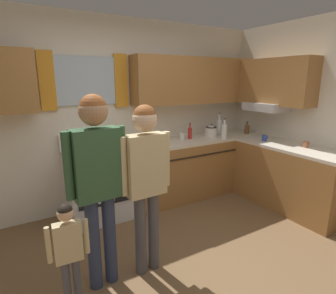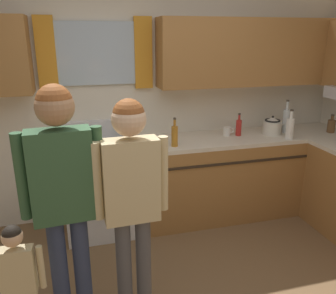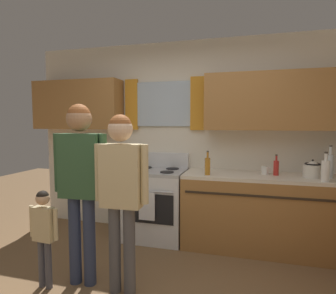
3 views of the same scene
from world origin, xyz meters
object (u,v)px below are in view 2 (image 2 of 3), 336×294
Objects in this scene: stove_oven at (104,187)px; mug_ceramic_white at (227,131)px; adult_in_plaid at (131,189)px; small_child at (18,276)px; bottle_milk_white at (290,128)px; adult_holding_child at (63,185)px; bottle_sauce_red at (239,127)px; bottle_oil_amber at (175,136)px; stovetop_kettle at (272,126)px; bottle_squat_brown at (331,126)px; bottle_tall_clear at (286,120)px.

stove_oven is 1.44m from mug_ceramic_white.
adult_in_plaid is 0.84m from small_child.
adult_in_plaid is (-1.26, -1.31, 0.05)m from mug_ceramic_white.
bottle_milk_white is at bearing 24.11° from small_child.
adult_holding_child is (-2.26, -0.99, 0.04)m from bottle_milk_white.
adult_holding_child is at bearing -145.25° from bottle_sauce_red.
bottle_oil_amber is 1.04× the size of stovetop_kettle.
bottle_milk_white is 2.49× the size of mug_ceramic_white.
stovetop_kettle is at bearing 28.68° from small_child.
bottle_oil_amber is 0.18× the size of adult_in_plaid.
bottle_milk_white is 1.24m from bottle_oil_amber.
adult_in_plaid is at bearing -155.10° from bottle_squat_brown.
small_child is (-0.30, -0.15, -0.49)m from adult_holding_child.
bottle_tall_clear reaches higher than bottle_squat_brown.
stovetop_kettle is at bearing 171.32° from bottle_squat_brown.
mug_ceramic_white is at bearing 46.12° from adult_in_plaid.
adult_in_plaid is (0.09, -1.26, 0.53)m from stove_oven.
bottle_tall_clear is at bearing -2.62° from bottle_sauce_red.
adult_holding_child reaches higher than bottle_tall_clear.
stove_oven is 2.02m from bottle_milk_white.
adult_holding_child is (-1.02, -1.06, 0.05)m from bottle_oil_amber.
bottle_squat_brown is at bearing 1.34° from bottle_oil_amber.
stove_oven is 4.48× the size of bottle_sauce_red.
bottle_squat_brown reaches higher than stove_oven.
bottle_sauce_red is 0.38m from stovetop_kettle.
bottle_tall_clear is (0.56, -0.03, 0.05)m from bottle_sauce_red.
bottle_tall_clear is (0.10, 0.23, 0.02)m from bottle_milk_white.
stove_oven is at bearing -179.30° from bottle_sauce_red.
adult_in_plaid is at bearing -118.97° from bottle_oil_amber.
bottle_squat_brown is 1.19m from mug_ceramic_white.
bottle_milk_white is at bearing -2.96° from bottle_oil_amber.
adult_in_plaid is at bearing -4.56° from adult_holding_child.
bottle_oil_amber is 0.70m from mug_ceramic_white.
bottle_squat_brown is 1.84m from bottle_oil_amber.
bottle_sauce_red reaches higher than mug_ceramic_white.
bottle_oil_amber reaches higher than stove_oven.
bottle_sauce_red reaches higher than small_child.
bottle_milk_white reaches higher than small_child.
bottle_milk_white is 0.19× the size of adult_holding_child.
adult_holding_child reaches higher than small_child.
adult_in_plaid is at bearing -144.89° from stovetop_kettle.
bottle_milk_white is 1.53× the size of bottle_squat_brown.
bottle_sauce_red is at bearing 171.97° from bottle_squat_brown.
bottle_oil_amber reaches higher than stovetop_kettle.
bottle_milk_white reaches higher than bottle_squat_brown.
bottle_tall_clear is 0.18m from stovetop_kettle.
bottle_oil_amber is at bearing 45.90° from adult_holding_child.
stovetop_kettle reaches higher than small_child.
bottle_sauce_red reaches higher than bottle_squat_brown.
stove_oven is at bearing 65.71° from small_child.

